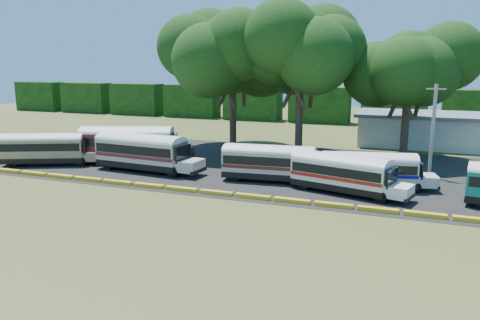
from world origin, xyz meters
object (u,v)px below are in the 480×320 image
(bus_beige, at_px, (46,147))
(bus_white_red, at_px, (343,171))
(tree_west, at_px, (233,54))
(bus_red, at_px, (130,142))
(bus_cream_west, at_px, (143,150))

(bus_beige, xyz_separation_m, bus_white_red, (28.97, 0.06, -0.09))
(bus_beige, xyz_separation_m, tree_west, (13.76, 15.36, 9.16))
(bus_red, distance_m, bus_white_red, 22.25)
(bus_cream_west, height_order, tree_west, tree_west)
(bus_cream_west, distance_m, bus_white_red, 18.61)
(bus_red, height_order, bus_cream_west, bus_red)
(tree_west, bearing_deg, bus_white_red, -45.17)
(bus_red, bearing_deg, bus_beige, -169.63)
(bus_beige, distance_m, tree_west, 22.56)
(bus_cream_west, height_order, bus_white_red, bus_cream_west)
(bus_beige, xyz_separation_m, bus_cream_west, (10.40, 1.13, 0.17))
(bus_red, height_order, bus_white_red, bus_red)
(bus_red, relative_size, tree_west, 0.74)
(bus_red, bearing_deg, bus_cream_west, -59.51)
(bus_beige, bearing_deg, tree_west, 23.41)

